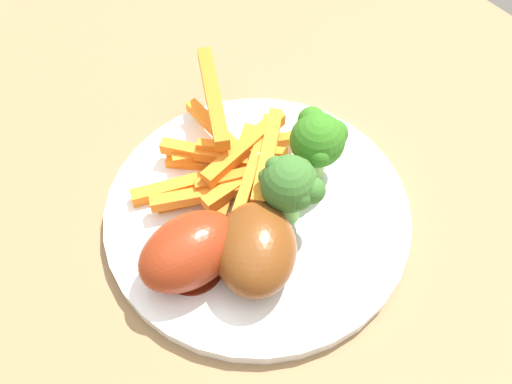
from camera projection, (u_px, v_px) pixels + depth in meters
dining_table at (218, 296)px, 0.51m from camera, size 1.24×0.84×0.73m
dinner_plate at (256, 211)px, 0.45m from camera, size 0.24×0.24×0.01m
broccoli_floret_front at (291, 186)px, 0.41m from camera, size 0.05×0.04×0.06m
broccoli_floret_middle at (321, 142)px, 0.43m from camera, size 0.05×0.05×0.06m
carrot_fries_pile at (230, 159)px, 0.45m from camera, size 0.16×0.14×0.05m
chicken_drumstick_near at (194, 249)px, 0.40m from camera, size 0.05×0.12×0.05m
chicken_drumstick_far at (256, 244)px, 0.40m from camera, size 0.12×0.11×0.04m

